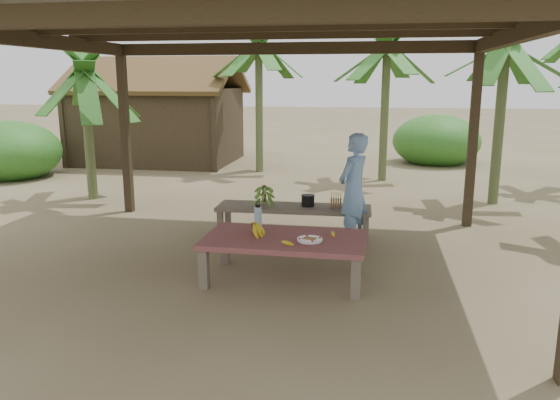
% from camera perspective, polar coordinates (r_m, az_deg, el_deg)
% --- Properties ---
extents(ground, '(80.00, 80.00, 0.00)m').
position_cam_1_polar(ground, '(6.82, -1.96, -6.59)').
color(ground, brown).
rests_on(ground, ground).
extents(pavilion, '(6.60, 5.60, 2.95)m').
position_cam_1_polar(pavilion, '(6.46, -2.30, 17.36)').
color(pavilion, black).
rests_on(pavilion, ground).
extents(work_table, '(1.82, 1.03, 0.50)m').
position_cam_1_polar(work_table, '(6.14, 0.51, -4.48)').
color(work_table, brown).
rests_on(work_table, ground).
extents(bench, '(2.21, 0.65, 0.45)m').
position_cam_1_polar(bench, '(7.84, 1.44, -1.06)').
color(bench, brown).
rests_on(bench, ground).
extents(ripe_banana_bunch, '(0.33, 0.30, 0.16)m').
position_cam_1_polar(ripe_banana_bunch, '(6.17, -2.90, -3.01)').
color(ripe_banana_bunch, yellow).
rests_on(ripe_banana_bunch, work_table).
extents(plate, '(0.28, 0.28, 0.04)m').
position_cam_1_polar(plate, '(5.97, 3.13, -4.17)').
color(plate, white).
rests_on(plate, work_table).
extents(loose_banana_front, '(0.16, 0.09, 0.04)m').
position_cam_1_polar(loose_banana_front, '(5.83, 0.80, -4.53)').
color(loose_banana_front, yellow).
rests_on(loose_banana_front, work_table).
extents(loose_banana_side, '(0.07, 0.14, 0.04)m').
position_cam_1_polar(loose_banana_side, '(6.19, 5.58, -3.57)').
color(loose_banana_side, yellow).
rests_on(loose_banana_side, work_table).
extents(water_flask, '(0.09, 0.09, 0.32)m').
position_cam_1_polar(water_flask, '(6.49, -2.31, -1.73)').
color(water_flask, teal).
rests_on(water_flask, work_table).
extents(green_banana_stalk, '(0.28, 0.28, 0.31)m').
position_cam_1_polar(green_banana_stalk, '(7.85, -1.65, 0.54)').
color(green_banana_stalk, '#598C2D').
rests_on(green_banana_stalk, bench).
extents(cooking_pot, '(0.18, 0.18, 0.16)m').
position_cam_1_polar(cooking_pot, '(7.83, 2.93, -0.08)').
color(cooking_pot, black).
rests_on(cooking_pot, bench).
extents(skewer_rack, '(0.18, 0.08, 0.24)m').
position_cam_1_polar(skewer_rack, '(7.70, 5.88, -0.03)').
color(skewer_rack, '#A57F47').
rests_on(skewer_rack, bench).
extents(woman, '(0.59, 0.67, 1.54)m').
position_cam_1_polar(woman, '(7.45, 7.67, 1.07)').
color(woman, '#6F98D2').
rests_on(woman, ground).
extents(hut, '(4.40, 3.43, 2.85)m').
position_cam_1_polar(hut, '(15.49, -12.47, 8.00)').
color(hut, black).
rests_on(hut, ground).
extents(banana_plant_ne, '(1.80, 1.80, 3.08)m').
position_cam_1_polar(banana_plant_ne, '(10.56, 22.44, 13.56)').
color(banana_plant_ne, '#596638').
rests_on(banana_plant_ne, ground).
extents(banana_plant_n, '(1.80, 1.80, 3.19)m').
position_cam_1_polar(banana_plant_n, '(12.40, 11.10, 14.40)').
color(banana_plant_n, '#596638').
rests_on(banana_plant_n, ground).
extents(banana_plant_nw, '(1.80, 1.80, 3.31)m').
position_cam_1_polar(banana_plant_nw, '(13.41, -2.24, 14.95)').
color(banana_plant_nw, '#596638').
rests_on(banana_plant_nw, ground).
extents(banana_plant_w, '(1.80, 1.80, 2.59)m').
position_cam_1_polar(banana_plant_w, '(10.83, -19.72, 11.16)').
color(banana_plant_w, '#596638').
rests_on(banana_plant_w, ground).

